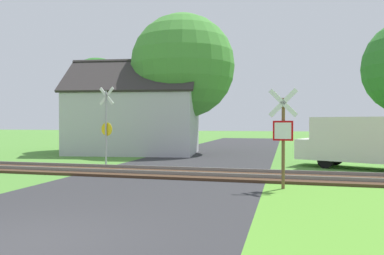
% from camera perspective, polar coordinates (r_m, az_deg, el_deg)
% --- Properties ---
extents(ground_plane, '(160.00, 160.00, 0.00)m').
position_cam_1_polar(ground_plane, '(7.01, -24.74, -15.99)').
color(ground_plane, '#4C8433').
extents(road_asphalt, '(7.13, 80.00, 0.01)m').
position_cam_1_polar(road_asphalt, '(8.60, -16.13, -12.76)').
color(road_asphalt, '#2D2D30').
rests_on(road_asphalt, ground).
extents(rail_track, '(60.00, 2.60, 0.22)m').
position_cam_1_polar(rail_track, '(14.52, -2.90, -6.94)').
color(rail_track, '#422D1E').
rests_on(rail_track, ground).
extents(stop_sign_near, '(0.87, 0.19, 3.04)m').
position_cam_1_polar(stop_sign_near, '(11.58, 13.72, -0.76)').
color(stop_sign_near, brown).
rests_on(stop_sign_near, ground).
extents(crossing_sign_far, '(0.86, 0.24, 3.70)m').
position_cam_1_polar(crossing_sign_far, '(18.29, -12.94, 0.79)').
color(crossing_sign_far, '#9E9EA5').
rests_on(crossing_sign_far, ground).
extents(house, '(8.78, 6.24, 6.08)m').
position_cam_1_polar(house, '(24.31, -8.75, 1.08)').
color(house, '#B7B7BC').
rests_on(house, ground).
extents(tree_left, '(4.74, 4.74, 6.55)m').
position_cam_1_polar(tree_left, '(27.40, -14.23, 5.30)').
color(tree_left, '#513823').
rests_on(tree_left, ground).
extents(tree_center, '(6.80, 6.80, 9.08)m').
position_cam_1_polar(tree_center, '(24.83, -1.41, 9.29)').
color(tree_center, '#513823').
rests_on(tree_center, ground).
extents(mail_truck, '(5.24, 3.57, 2.24)m').
position_cam_1_polar(mail_truck, '(17.76, 24.30, -1.77)').
color(mail_truck, silver).
rests_on(mail_truck, ground).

